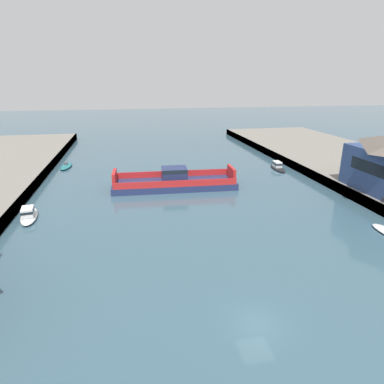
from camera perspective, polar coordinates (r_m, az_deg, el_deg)
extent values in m
plane|color=#385666|center=(27.61, 11.13, -21.44)|extent=(400.00, 400.00, 0.00)
cube|color=#423D38|center=(54.32, 27.86, -1.54)|extent=(0.30, 140.00, 1.65)
cube|color=navy|center=(56.99, -3.03, 1.28)|extent=(21.30, 7.29, 1.10)
cube|color=red|center=(59.61, -3.33, 3.17)|extent=(20.16, 1.11, 1.10)
cube|color=red|center=(53.74, -2.75, 1.43)|extent=(20.16, 1.11, 1.10)
cube|color=navy|center=(56.48, -3.06, 3.00)|extent=(4.37, 3.65, 2.46)
cube|color=black|center=(56.25, -3.08, 3.86)|extent=(4.41, 3.69, 0.60)
cube|color=red|center=(58.22, 6.81, 3.25)|extent=(0.71, 4.40, 2.20)
cube|color=red|center=(56.56, -13.22, 2.41)|extent=(0.71, 4.40, 2.20)
ellipsoid|color=#237075|center=(75.27, -20.89, 4.20)|extent=(2.45, 6.39, 0.58)
cube|color=#4C4C51|center=(75.14, -20.94, 4.59)|extent=(0.73, 0.45, 0.50)
ellipsoid|color=white|center=(49.65, -26.29, -3.75)|extent=(3.01, 6.84, 0.59)
cube|color=silver|center=(48.90, -26.49, -3.04)|extent=(1.77, 2.50, 1.10)
cube|color=black|center=(48.85, -26.51, -2.89)|extent=(1.82, 2.57, 0.33)
ellipsoid|color=black|center=(71.12, 14.57, 3.96)|extent=(2.30, 6.70, 0.39)
cube|color=silver|center=(71.38, 14.48, 4.67)|extent=(1.47, 2.39, 1.17)
cube|color=black|center=(71.34, 14.49, 4.78)|extent=(1.51, 2.45, 0.35)
cube|color=black|center=(53.09, 29.50, 3.18)|extent=(0.08, 11.79, 1.78)
cylinder|color=black|center=(52.60, 30.11, -1.26)|extent=(0.28, 0.28, 0.55)
sphere|color=black|center=(52.52, 30.16, -0.98)|extent=(0.32, 0.32, 0.32)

